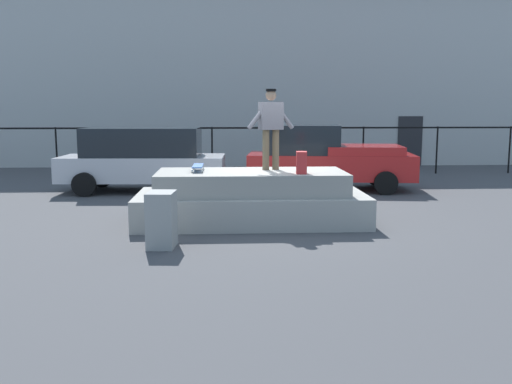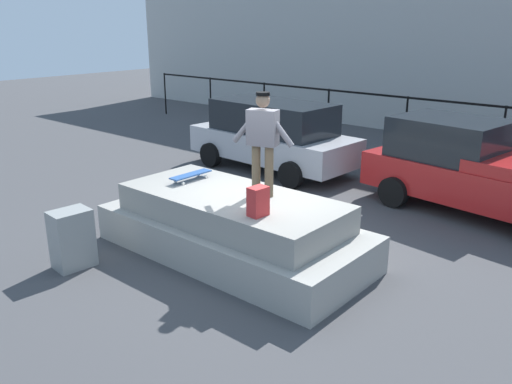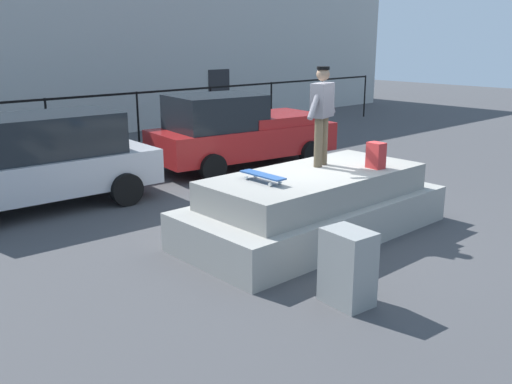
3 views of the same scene
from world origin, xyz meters
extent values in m
plane|color=#424244|center=(0.00, 0.00, 0.00)|extent=(60.00, 60.00, 0.00)
cube|color=#9E9B93|center=(-0.37, -0.34, 0.30)|extent=(4.63, 2.08, 0.61)
cube|color=gray|center=(-0.37, -0.34, 0.83)|extent=(3.79, 1.70, 0.45)
cylinder|color=brown|center=(0.15, -0.04, 1.47)|extent=(0.14, 0.14, 0.83)
cylinder|color=brown|center=(-0.06, -0.10, 1.47)|extent=(0.14, 0.14, 0.83)
cube|color=#595960|center=(0.05, -0.07, 2.16)|extent=(0.52, 0.37, 0.56)
cylinder|color=#595960|center=(0.32, 0.02, 2.15)|extent=(0.47, 0.23, 0.54)
cylinder|color=#595960|center=(-0.23, -0.16, 2.15)|extent=(0.47, 0.23, 0.54)
sphere|color=tan|center=(0.05, -0.07, 2.58)|extent=(0.22, 0.22, 0.22)
cylinder|color=black|center=(0.05, -0.07, 2.68)|extent=(0.26, 0.26, 0.05)
cube|color=#264C8C|center=(-1.45, -0.24, 1.16)|extent=(0.21, 0.83, 0.02)
cylinder|color=silver|center=(-1.35, 0.03, 1.08)|extent=(0.03, 0.06, 0.06)
cylinder|color=silver|center=(-1.55, 0.03, 1.08)|extent=(0.03, 0.06, 0.06)
cylinder|color=silver|center=(-1.36, -0.51, 1.08)|extent=(0.03, 0.06, 0.06)
cylinder|color=silver|center=(-1.56, -0.51, 1.08)|extent=(0.03, 0.06, 0.06)
cube|color=red|center=(0.58, -0.81, 1.27)|extent=(0.22, 0.30, 0.43)
cube|color=#B7B7BC|center=(-3.19, 4.22, 0.66)|extent=(4.60, 2.01, 0.68)
cube|color=black|center=(-3.19, 4.22, 1.39)|extent=(3.24, 1.73, 0.78)
cylinder|color=black|center=(-4.54, 5.20, 0.32)|extent=(0.65, 0.25, 0.64)
cylinder|color=black|center=(-4.63, 3.38, 0.32)|extent=(0.65, 0.25, 0.64)
cylinder|color=black|center=(-1.74, 5.05, 0.32)|extent=(0.65, 0.25, 0.64)
cylinder|color=black|center=(-1.83, 3.24, 0.32)|extent=(0.65, 0.25, 0.64)
cube|color=#B21E1E|center=(2.13, 4.31, 0.68)|extent=(4.87, 2.39, 0.71)
cube|color=black|center=(1.31, 4.42, 1.44)|extent=(2.30, 1.91, 0.82)
cube|color=#B21E1E|center=(3.05, 4.19, 1.15)|extent=(2.31, 1.96, 0.24)
cylinder|color=black|center=(0.81, 5.41, 0.32)|extent=(0.66, 0.30, 0.64)
cylinder|color=black|center=(0.57, 3.59, 0.32)|extent=(0.66, 0.30, 0.64)
cylinder|color=black|center=(3.68, 5.03, 0.32)|extent=(0.66, 0.30, 0.64)
cylinder|color=black|center=(3.44, 3.21, 0.32)|extent=(0.66, 0.30, 0.64)
cube|color=gray|center=(-1.98, -2.32, 0.47)|extent=(0.49, 0.64, 0.94)
cylinder|color=black|center=(-6.67, 8.06, 0.84)|extent=(0.06, 0.06, 1.68)
cylinder|color=black|center=(-4.00, 8.06, 0.84)|extent=(0.06, 0.06, 1.68)
cylinder|color=black|center=(-1.33, 8.06, 0.84)|extent=(0.06, 0.06, 1.68)
cylinder|color=black|center=(1.33, 8.06, 0.84)|extent=(0.06, 0.06, 1.68)
cylinder|color=black|center=(4.00, 8.06, 0.84)|extent=(0.06, 0.06, 1.68)
cylinder|color=black|center=(6.67, 8.06, 0.84)|extent=(0.06, 0.06, 1.68)
cylinder|color=black|center=(9.33, 8.06, 0.84)|extent=(0.06, 0.06, 1.68)
cube|color=black|center=(0.00, 8.06, 1.64)|extent=(24.00, 0.04, 0.06)
cube|color=#B2B2AD|center=(0.00, 14.92, 3.44)|extent=(33.17, 7.94, 6.88)
cube|color=#4C4C51|center=(0.00, 14.92, 7.03)|extent=(33.83, 8.33, 0.30)
cube|color=#262628|center=(6.63, 10.95, 1.00)|extent=(1.00, 0.06, 2.00)
camera|label=1|loc=(-0.92, -11.71, 2.32)|focal=39.72mm
camera|label=2|loc=(5.20, -6.26, 3.75)|focal=37.04mm
camera|label=3|loc=(-7.06, -6.27, 3.15)|focal=39.53mm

